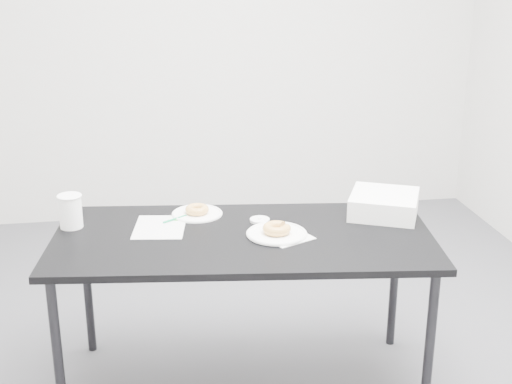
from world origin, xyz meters
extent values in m
plane|color=#4C4C51|center=(0.00, 0.00, 0.00)|extent=(4.00, 4.00, 0.00)
cube|color=silver|center=(0.00, 2.00, 1.35)|extent=(4.00, 0.02, 2.70)
cube|color=black|center=(0.00, -0.19, 0.71)|extent=(1.67, 0.93, 0.03)
cylinder|color=black|center=(-0.77, -0.41, 0.35)|extent=(0.04, 0.04, 0.70)
cylinder|color=black|center=(-0.69, 0.21, 0.35)|extent=(0.04, 0.04, 0.70)
cylinder|color=black|center=(0.69, -0.59, 0.35)|extent=(0.04, 0.04, 0.70)
cylinder|color=black|center=(0.77, 0.03, 0.35)|extent=(0.04, 0.04, 0.70)
cube|color=white|center=(-0.34, -0.04, 0.73)|extent=(0.25, 0.30, 0.00)
cube|color=green|center=(-0.25, 0.04, 0.73)|extent=(0.05, 0.05, 0.00)
cylinder|color=#0C854F|center=(-0.27, 0.03, 0.73)|extent=(0.11, 0.08, 0.01)
cube|color=white|center=(0.18, -0.24, 0.73)|extent=(0.24, 0.24, 0.00)
cylinder|color=white|center=(0.14, -0.21, 0.73)|extent=(0.25, 0.25, 0.01)
torus|color=gold|center=(0.14, -0.21, 0.76)|extent=(0.15, 0.15, 0.04)
cylinder|color=white|center=(-0.17, 0.08, 0.73)|extent=(0.23, 0.23, 0.01)
torus|color=gold|center=(-0.17, 0.08, 0.75)|extent=(0.13, 0.13, 0.04)
cylinder|color=white|center=(-0.71, 0.02, 0.80)|extent=(0.10, 0.10, 0.15)
cylinder|color=white|center=(0.10, -0.05, 0.73)|extent=(0.09, 0.09, 0.01)
cube|color=white|center=(0.66, -0.05, 0.77)|extent=(0.39, 0.39, 0.10)
camera|label=1|loc=(-0.39, -2.92, 1.88)|focal=50.00mm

